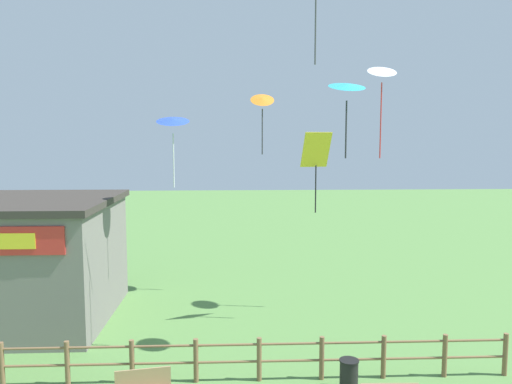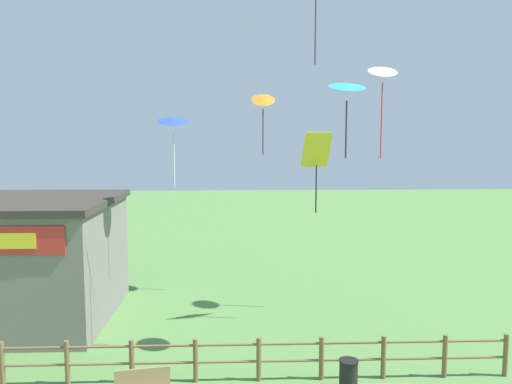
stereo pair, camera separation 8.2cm
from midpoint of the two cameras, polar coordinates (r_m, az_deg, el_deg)
wooden_fence at (r=14.72m, az=0.20°, el=-18.32°), size 14.29×0.14×1.24m
seaside_building at (r=20.88m, az=-26.06°, el=-6.92°), size 7.33×6.57×4.58m
trash_bin at (r=14.57m, az=10.40°, el=-19.86°), size 0.53×0.53×0.85m
kite_cyan_delta at (r=15.55m, az=10.19°, el=11.71°), size 1.19×1.16×2.41m
kite_yellow_diamond at (r=18.17m, az=6.75°, el=4.21°), size 1.09×0.78×2.92m
kite_orange_delta at (r=21.54m, az=0.61°, el=10.35°), size 1.03×0.90×2.66m
kite_blue_delta at (r=18.31m, az=-9.61°, el=7.94°), size 1.25×1.22×2.66m
kite_white_delta at (r=19.91m, az=14.08°, el=12.96°), size 1.13×1.05×3.59m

